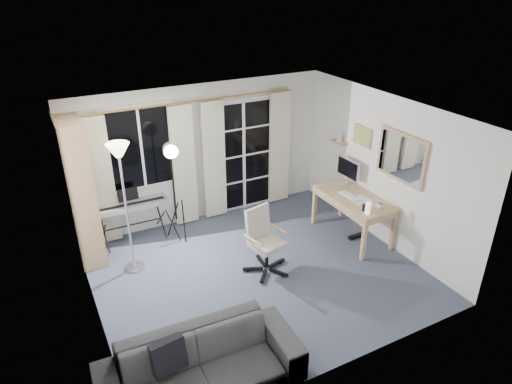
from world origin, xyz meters
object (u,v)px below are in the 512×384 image
(bookshelf, at_px, (77,194))
(studio_light, at_px, (172,162))
(torchiere_lamp, at_px, (121,171))
(office_chair, at_px, (262,234))
(keyboard_piano, at_px, (131,206))
(desk, at_px, (354,202))
(monitor, at_px, (348,169))
(mug, at_px, (380,205))
(sofa, at_px, (200,359))

(bookshelf, bearing_deg, studio_light, -11.75)
(torchiere_lamp, height_order, office_chair, torchiere_lamp)
(bookshelf, height_order, studio_light, bookshelf)
(keyboard_piano, xyz_separation_m, studio_light, (0.64, -0.32, 0.75))
(desk, xyz_separation_m, monitor, (0.20, 0.45, 0.37))
(bookshelf, bearing_deg, monitor, -13.52)
(monitor, bearing_deg, office_chair, -165.34)
(keyboard_piano, xyz_separation_m, mug, (3.36, -2.00, 0.13))
(office_chair, distance_m, monitor, 2.08)
(torchiere_lamp, bearing_deg, sofa, -87.81)
(office_chair, bearing_deg, mug, -24.97)
(torchiere_lamp, relative_size, studio_light, 1.13)
(studio_light, bearing_deg, mug, -17.89)
(torchiere_lamp, distance_m, keyboard_piano, 1.21)
(studio_light, height_order, office_chair, studio_light)
(sofa, bearing_deg, keyboard_piano, 90.98)
(keyboard_piano, distance_m, sofa, 3.26)
(monitor, bearing_deg, torchiere_lamp, 173.93)
(bookshelf, xyz_separation_m, studio_light, (1.38, -0.29, 0.35))
(desk, relative_size, mug, 11.50)
(office_chair, bearing_deg, keyboard_piano, 120.18)
(keyboard_piano, bearing_deg, torchiere_lamp, -104.55)
(keyboard_piano, bearing_deg, bookshelf, -177.65)
(monitor, bearing_deg, desk, -114.79)
(torchiere_lamp, height_order, monitor, torchiere_lamp)
(bookshelf, distance_m, office_chair, 2.79)
(monitor, height_order, mug, monitor)
(studio_light, bearing_deg, office_chair, -42.24)
(desk, relative_size, monitor, 2.62)
(bookshelf, bearing_deg, keyboard_piano, 2.04)
(mug, xyz_separation_m, sofa, (-3.46, -1.25, -0.37))
(sofa, bearing_deg, office_chair, 48.41)
(bookshelf, height_order, desk, bookshelf)
(mug, bearing_deg, monitor, 84.19)
(torchiere_lamp, bearing_deg, studio_light, 26.75)
(office_chair, bearing_deg, torchiere_lamp, 140.03)
(torchiere_lamp, xyz_separation_m, sofa, (0.10, -2.51, -1.18))
(monitor, height_order, sofa, monitor)
(bookshelf, height_order, mug, bookshelf)
(bookshelf, xyz_separation_m, mug, (4.11, -1.98, -0.26))
(mug, bearing_deg, sofa, -160.21)
(mug, bearing_deg, torchiere_lamp, 160.48)
(studio_light, bearing_deg, desk, -10.45)
(desk, bearing_deg, studio_light, 154.56)
(torchiere_lamp, xyz_separation_m, office_chair, (1.70, -0.87, -1.01))
(mug, bearing_deg, office_chair, 168.00)
(office_chair, bearing_deg, desk, -9.56)
(studio_light, relative_size, office_chair, 1.77)
(office_chair, distance_m, desk, 1.76)
(office_chair, distance_m, sofa, 2.30)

